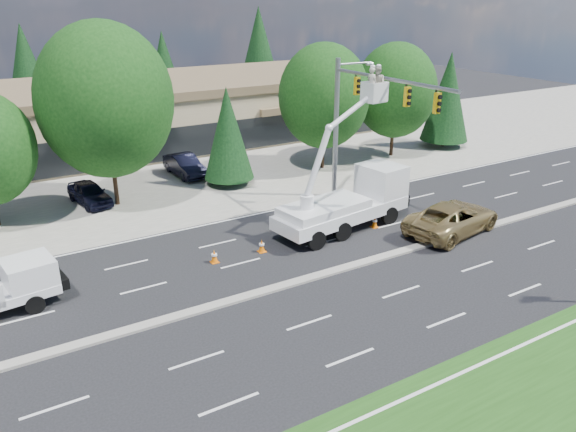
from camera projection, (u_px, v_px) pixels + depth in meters
ground at (272, 290)px, 25.79m from camera, size 140.00×140.00×0.00m
concrete_apron at (140, 177)px, 41.73m from camera, size 140.00×22.00×0.01m
road_median at (272, 289)px, 25.77m from camera, size 120.00×0.55×0.12m
strip_mall at (102, 116)px, 48.64m from camera, size 50.40×15.40×5.50m
tree_front_d at (105, 101)px, 33.85m from camera, size 8.21×8.21×11.40m
tree_front_e at (228, 133)px, 38.77m from camera, size 3.50×3.50×6.90m
tree_front_f at (324, 96)px, 41.91m from camera, size 6.83×6.83×9.48m
tree_front_g at (395, 91)px, 45.31m from camera, size 6.65×6.65×9.22m
tree_front_h at (448, 97)px, 48.55m from camera, size 4.15×4.15×8.17m
tree_back_b at (27, 72)px, 55.35m from camera, size 5.14×5.14×10.14m
tree_back_c at (164, 70)px, 62.26m from camera, size 4.57×4.57×9.00m
tree_back_d at (259, 52)px, 67.52m from camera, size 5.78×5.78×11.40m
signal_mast at (358, 111)px, 33.96m from camera, size 2.76×10.16×9.00m
bucket_truck at (352, 195)px, 32.19m from camera, size 8.79×3.70×9.12m
traffic_cone_b at (214, 256)px, 28.33m from camera, size 0.40×0.40×0.70m
traffic_cone_c at (262, 246)px, 29.50m from camera, size 0.40×0.40×0.70m
traffic_cone_d at (375, 222)px, 32.60m from camera, size 0.40×0.40×0.70m
minivan at (453, 218)px, 31.73m from camera, size 6.78×4.04×1.77m
parked_car_west at (89, 193)px, 36.14m from camera, size 2.38×4.48×1.45m
parked_car_east at (185, 165)px, 41.78m from camera, size 1.88×4.82×1.56m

